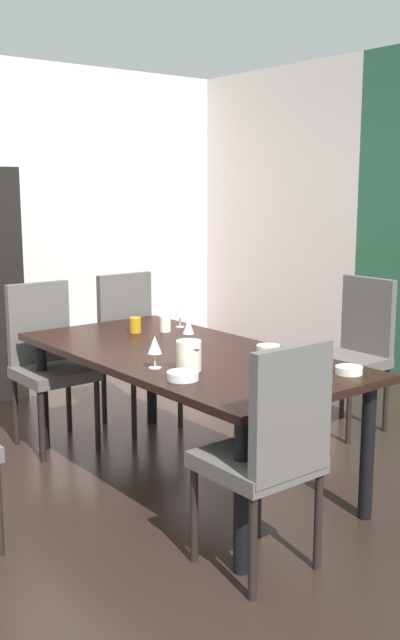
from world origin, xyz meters
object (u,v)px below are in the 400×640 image
object	(u,v)px
chair_left_far	(134,342)
dining_table	(185,364)
wine_glass_right	(155,346)
chair_left_near	(48,356)
wine_glass_rear	(188,328)
chair_head_far	(356,346)
serving_bowl_front	(183,376)
serving_bowl_north	(268,349)
cup_center	(135,325)
pitcher_west	(189,355)
cup_south	(165,324)
chair_right_near	(270,447)
wine_glass_left	(180,311)
serving_bowl_near_window	(349,370)

from	to	relation	value
chair_left_far	dining_table	bearing A→B (deg)	72.20
chair_left_far	wine_glass_right	bearing A→B (deg)	61.28
chair_left_near	wine_glass_rear	world-z (taller)	chair_left_near
chair_head_far	serving_bowl_front	bearing A→B (deg)	104.01
serving_bowl_front	serving_bowl_north	world-z (taller)	serving_bowl_north
chair_head_far	wine_glass_right	world-z (taller)	chair_head_far
cup_center	pitcher_west	bearing A→B (deg)	-17.74
wine_glass_right	cup_south	distance (m)	0.92
wine_glass_right	chair_left_far	bearing A→B (deg)	151.28
chair_head_far	serving_bowl_front	distance (m)	1.87
chair_left_far	pitcher_west	size ratio (longest dim) A/B	6.86
wine_glass_rear	serving_bowl_north	size ratio (longest dim) A/B	1.38
chair_left_far	wine_glass_right	world-z (taller)	chair_left_far
chair_right_near	chair_head_far	xyz separation A→B (m)	(-1.01, 1.77, 0.00)
chair_right_near	cup_south	size ratio (longest dim) A/B	10.60
chair_right_near	pitcher_west	world-z (taller)	chair_right_near
dining_table	cup_center	world-z (taller)	cup_center
chair_left_near	wine_glass_rear	bearing A→B (deg)	110.00
serving_bowl_north	wine_glass_rear	bearing A→B (deg)	-135.68
wine_glass_left	serving_bowl_north	bearing A→B (deg)	-3.30
serving_bowl_north	pitcher_west	world-z (taller)	pitcher_west
serving_bowl_near_window	chair_left_far	bearing A→B (deg)	-179.63
wine_glass_right	pitcher_west	size ratio (longest dim) A/B	1.09
serving_bowl_north	cup_center	world-z (taller)	cup_center
wine_glass_right	serving_bowl_near_window	distance (m)	0.96
cup_center	chair_left_far	bearing A→B (deg)	147.95
wine_glass_rear	cup_south	world-z (taller)	wine_glass_rear
serving_bowl_near_window	pitcher_west	bearing A→B (deg)	-132.95
chair_right_near	cup_center	world-z (taller)	chair_right_near
cup_south	pitcher_west	world-z (taller)	pitcher_west
dining_table	serving_bowl_front	xyz separation A→B (m)	(0.45, -0.36, 0.09)
serving_bowl_near_window	serving_bowl_north	xyz separation A→B (m)	(-0.57, 0.00, 0.00)
wine_glass_rear	serving_bowl_near_window	size ratio (longest dim) A/B	1.35
serving_bowl_front	pitcher_west	distance (m)	0.18
serving_bowl_near_window	pitcher_west	size ratio (longest dim) A/B	0.87
chair_head_far	wine_glass_right	distance (m)	1.81
serving_bowl_front	cup_center	size ratio (longest dim) A/B	1.58
chair_left_far	chair_right_near	bearing A→B (deg)	72.18
dining_table	pitcher_west	size ratio (longest dim) A/B	13.68
chair_left_far	wine_glass_right	xyz separation A→B (m)	(1.21, -0.66, 0.28)
dining_table	chair_left_far	xyz separation A→B (m)	(-1.02, 0.33, -0.09)
wine_glass_right	chair_head_far	bearing A→B (deg)	96.08
serving_bowl_front	wine_glass_right	bearing A→B (deg)	175.29
cup_south	pitcher_west	bearing A→B (deg)	-28.60
chair_head_far	wine_glass_rear	distance (m)	1.44
serving_bowl_north	pitcher_west	bearing A→B (deg)	-86.07
chair_right_near	chair_head_far	bearing A→B (deg)	29.77
chair_right_near	cup_center	xyz separation A→B (m)	(-1.63, 0.40, 0.22)
chair_left_far	wine_glass_left	bearing A→B (deg)	98.71
serving_bowl_front	cup_south	size ratio (longest dim) A/B	1.56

